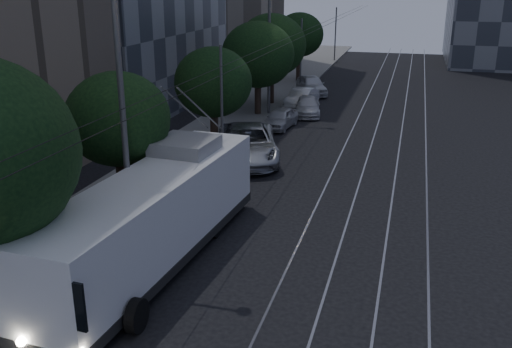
{
  "coord_description": "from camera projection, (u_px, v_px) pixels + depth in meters",
  "views": [
    {
      "loc": [
        3.74,
        -16.23,
        8.95
      ],
      "look_at": [
        -1.52,
        2.72,
        2.22
      ],
      "focal_mm": 40.0,
      "sensor_mm": 36.0,
      "label": 1
    }
  ],
  "objects": [
    {
      "name": "streetlamp_near",
      "position": [
        132.0,
        86.0,
        17.92
      ],
      "size": [
        2.33,
        0.44,
        9.56
      ],
      "color": "#5E5E60",
      "rests_on": "ground"
    },
    {
      "name": "car_white_b",
      "position": [
        307.0,
        106.0,
        39.54
      ],
      "size": [
        2.48,
        4.48,
        1.23
      ],
      "primitive_type": "imported",
      "rotation": [
        0.0,
        0.0,
        0.19
      ],
      "color": "silver",
      "rests_on": "ground"
    },
    {
      "name": "streetlamp_far",
      "position": [
        275.0,
        31.0,
        37.69
      ],
      "size": [
        2.29,
        0.44,
        9.4
      ],
      "color": "#5E5E60",
      "rests_on": "ground"
    },
    {
      "name": "ground",
      "position": [
        278.0,
        268.0,
        18.64
      ],
      "size": [
        120.0,
        120.0,
        0.0
      ],
      "primitive_type": "plane",
      "color": "black",
      "rests_on": "ground"
    },
    {
      "name": "tree_2",
      "position": [
        213.0,
        83.0,
        30.15
      ],
      "size": [
        4.14,
        4.14,
        5.66
      ],
      "color": "black",
      "rests_on": "ground"
    },
    {
      "name": "pickup_silver",
      "position": [
        247.0,
        143.0,
        29.53
      ],
      "size": [
        4.89,
        7.08,
        1.8
      ],
      "primitive_type": "imported",
      "rotation": [
        0.0,
        0.0,
        0.32
      ],
      "color": "#ABAEB3",
      "rests_on": "ground"
    },
    {
      "name": "tree_3",
      "position": [
        258.0,
        55.0,
        38.2
      ],
      "size": [
        4.91,
        4.91,
        6.38
      ],
      "color": "black",
      "rests_on": "ground"
    },
    {
      "name": "tree_1",
      "position": [
        118.0,
        120.0,
        20.67
      ],
      "size": [
        3.83,
        3.83,
        5.88
      ],
      "color": "black",
      "rests_on": "ground"
    },
    {
      "name": "sidewalk",
      "position": [
        239.0,
        117.0,
        38.75
      ],
      "size": [
        5.0,
        90.0,
        0.15
      ],
      "primitive_type": "cube",
      "color": "gray",
      "rests_on": "ground"
    },
    {
      "name": "tram_rails",
      "position": [
        389.0,
        128.0,
        36.23
      ],
      "size": [
        4.52,
        90.0,
        0.02
      ],
      "color": "gray",
      "rests_on": "ground"
    },
    {
      "name": "car_white_c",
      "position": [
        301.0,
        98.0,
        41.79
      ],
      "size": [
        2.02,
        4.38,
        1.39
      ],
      "primitive_type": "imported",
      "rotation": [
        0.0,
        0.0,
        -0.13
      ],
      "color": "silver",
      "rests_on": "ground"
    },
    {
      "name": "tree_5",
      "position": [
        299.0,
        35.0,
        50.95
      ],
      "size": [
        4.33,
        4.33,
        6.22
      ],
      "color": "black",
      "rests_on": "ground"
    },
    {
      "name": "tree_4",
      "position": [
        271.0,
        46.0,
        41.54
      ],
      "size": [
        5.08,
        5.08,
        6.68
      ],
      "color": "black",
      "rests_on": "ground"
    },
    {
      "name": "car_white_d",
      "position": [
        311.0,
        85.0,
        46.5
      ],
      "size": [
        3.58,
        4.97,
        1.57
      ],
      "primitive_type": "imported",
      "rotation": [
        0.0,
        0.0,
        0.42
      ],
      "color": "silver",
      "rests_on": "ground"
    },
    {
      "name": "overhead_wires",
      "position": [
        276.0,
        68.0,
        37.01
      ],
      "size": [
        2.23,
        90.0,
        6.0
      ],
      "color": "black",
      "rests_on": "ground"
    },
    {
      "name": "trolleybus",
      "position": [
        156.0,
        217.0,
        18.56
      ],
      "size": [
        3.29,
        11.91,
        5.63
      ],
      "rotation": [
        0.0,
        0.0,
        -0.07
      ],
      "color": "silver",
      "rests_on": "ground"
    },
    {
      "name": "car_white_a",
      "position": [
        280.0,
        118.0,
        36.03
      ],
      "size": [
        1.88,
        3.83,
        1.26
      ],
      "primitive_type": "imported",
      "rotation": [
        0.0,
        0.0,
        -0.11
      ],
      "color": "#B0B0B5",
      "rests_on": "ground"
    }
  ]
}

